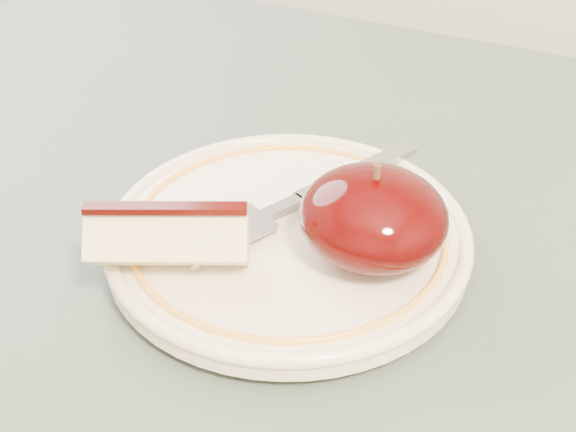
% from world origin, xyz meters
% --- Properties ---
extents(plate, '(0.21, 0.21, 0.02)m').
position_xyz_m(plate, '(-0.03, 0.10, 0.76)').
color(plate, '#F1E4CA').
rests_on(plate, table).
extents(apple_half, '(0.08, 0.08, 0.06)m').
position_xyz_m(apple_half, '(0.02, 0.10, 0.79)').
color(apple_half, black).
rests_on(apple_half, plate).
extents(apple_wedge, '(0.09, 0.07, 0.04)m').
position_xyz_m(apple_wedge, '(-0.08, 0.05, 0.79)').
color(apple_wedge, beige).
rests_on(apple_wedge, plate).
extents(fork, '(0.10, 0.17, 0.00)m').
position_xyz_m(fork, '(-0.04, 0.13, 0.77)').
color(fork, gray).
rests_on(fork, plate).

